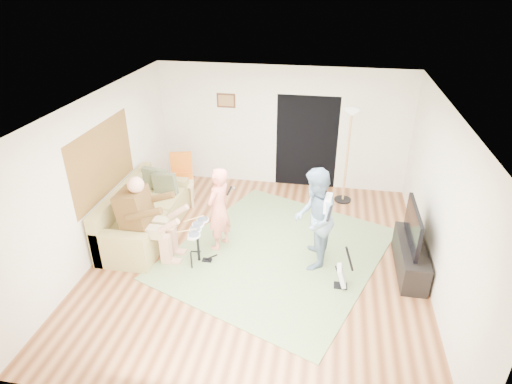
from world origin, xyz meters
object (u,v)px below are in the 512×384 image
drum_kit (198,246)px  dining_chair (183,187)px  guitarist (314,219)px  tv_cabinet (410,257)px  guitar_spare (342,276)px  torchiere_lamp (349,140)px  television (413,226)px  singer (219,209)px  sofa (141,219)px

drum_kit → dining_chair: dining_chair is taller
guitarist → tv_cabinet: bearing=93.5°
drum_kit → guitarist: bearing=8.3°
guitarist → guitar_spare: size_ratio=2.27×
torchiere_lamp → dining_chair: torchiere_lamp is taller
guitarist → torchiere_lamp: (0.53, 2.35, 0.51)m
dining_chair → television: television is taller
guitarist → singer: bearing=-97.0°
singer → guitarist: (1.65, -0.21, 0.10)m
torchiere_lamp → dining_chair: 3.55m
dining_chair → tv_cabinet: (4.41, -1.54, -0.14)m
sofa → drum_kit: (1.30, -0.65, -0.00)m
guitar_spare → dining_chair: dining_chair is taller
drum_kit → torchiere_lamp: 3.74m
sofa → guitarist: 3.27m
tv_cabinet → guitar_spare: bearing=-149.8°
singer → guitar_spare: bearing=91.0°
dining_chair → guitarist: bearing=-46.8°
drum_kit → tv_cabinet: bearing=6.1°
singer → tv_cabinet: bearing=108.2°
singer → torchiere_lamp: (2.18, 2.14, 0.61)m
sofa → dining_chair: 1.33m
sofa → tv_cabinet: 4.81m
torchiere_lamp → television: (1.02, -2.26, -0.53)m
drum_kit → singer: singer is taller
guitar_spare → dining_chair: (-3.31, 2.18, 0.17)m
guitarist → drum_kit: bearing=-81.5°
television → torchiere_lamp: bearing=114.3°
singer → guitarist: bearing=103.1°
dining_chair → drum_kit: bearing=-81.2°
dining_chair → guitar_spare: bearing=-49.9°
sofa → guitar_spare: size_ratio=3.04×
guitarist → guitar_spare: (0.51, -0.54, -0.65)m
drum_kit → guitar_spare: 2.42m
sofa → torchiere_lamp: bearing=27.9°
sofa → dining_chair: bearing=72.5°
singer → television: bearing=108.2°
tv_cabinet → singer: bearing=178.0°
drum_kit → singer: bearing=62.7°
television → dining_chair: bearing=160.5°
singer → torchiere_lamp: torchiere_lamp is taller
drum_kit → sofa: bearing=153.5°
guitarist → torchiere_lamp: 2.47m
guitar_spare → television: (1.05, 0.64, 0.63)m
tv_cabinet → dining_chair: bearing=160.7°
drum_kit → guitar_spare: guitar_spare is taller
guitar_spare → tv_cabinet: (1.10, 0.64, 0.03)m
singer → tv_cabinet: size_ratio=1.10×
guitarist → tv_cabinet: guitarist is taller
sofa → drum_kit: bearing=-26.5°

